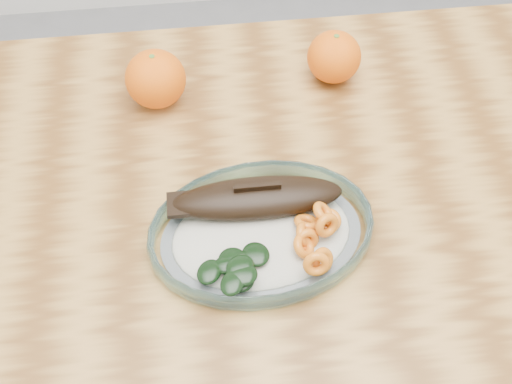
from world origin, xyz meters
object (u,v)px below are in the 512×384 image
at_px(dining_table, 283,253).
at_px(orange_right, 334,57).
at_px(plated_meal, 261,229).
at_px(orange_left, 156,79).

relative_size(dining_table, orange_right, 14.60).
xyz_separation_m(dining_table, plated_meal, (-0.04, -0.03, 0.12)).
distance_m(plated_meal, orange_right, 0.32).
bearing_deg(dining_table, orange_left, 125.01).
relative_size(dining_table, plated_meal, 2.12).
distance_m(orange_left, orange_right, 0.27).
relative_size(plated_meal, orange_right, 6.88).
distance_m(dining_table, plated_meal, 0.13).
bearing_deg(plated_meal, orange_right, 56.97).
height_order(plated_meal, orange_left, orange_left).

